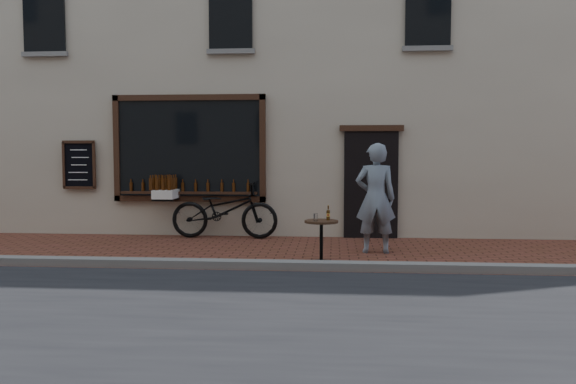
{
  "coord_description": "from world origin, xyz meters",
  "views": [
    {
      "loc": [
        1.15,
        -8.17,
        1.76
      ],
      "look_at": [
        0.37,
        1.2,
        1.1
      ],
      "focal_mm": 35.0,
      "sensor_mm": 36.0,
      "label": 1
    }
  ],
  "objects": [
    {
      "name": "kerb",
      "position": [
        0.0,
        0.2,
        0.06
      ],
      "size": [
        90.0,
        0.25,
        0.12
      ],
      "primitive_type": "cube",
      "color": "slate",
      "rests_on": "ground"
    },
    {
      "name": "shop_building",
      "position": [
        0.0,
        6.5,
        5.0
      ],
      "size": [
        28.0,
        6.2,
        10.0
      ],
      "color": "#C1B298",
      "rests_on": "ground"
    },
    {
      "name": "cargo_bicycle",
      "position": [
        -1.15,
        3.19,
        0.59
      ],
      "size": [
        2.62,
        0.78,
        1.24
      ],
      "rotation": [
        0.0,
        0.0,
        1.56
      ],
      "color": "black",
      "rests_on": "ground"
    },
    {
      "name": "bistro_table",
      "position": [
        0.95,
        0.68,
        0.49
      ],
      "size": [
        0.54,
        0.54,
        0.92
      ],
      "color": "black",
      "rests_on": "ground"
    },
    {
      "name": "ground",
      "position": [
        0.0,
        0.0,
        0.0
      ],
      "size": [
        90.0,
        90.0,
        0.0
      ],
      "primitive_type": "plane",
      "color": "brown",
      "rests_on": "ground"
    },
    {
      "name": "pedestrian",
      "position": [
        1.87,
        1.72,
        0.96
      ],
      "size": [
        0.71,
        0.48,
        1.93
      ],
      "primitive_type": "imported",
      "rotation": [
        0.0,
        0.0,
        3.16
      ],
      "color": "slate",
      "rests_on": "ground"
    }
  ]
}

